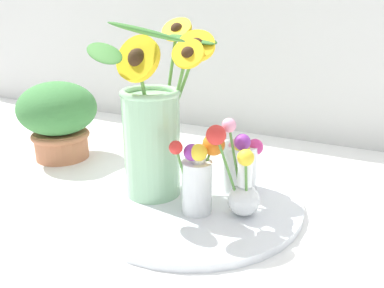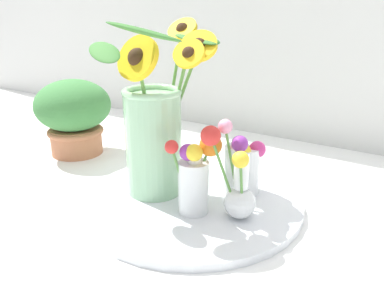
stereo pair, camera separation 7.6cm
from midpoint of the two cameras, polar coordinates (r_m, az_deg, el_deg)
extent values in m
plane|color=white|center=(0.80, -4.57, -9.70)|extent=(6.00, 6.00, 0.00)
cylinder|color=silver|center=(0.81, -2.71, -8.57)|extent=(0.46, 0.46, 0.02)
cylinder|color=#99CC9E|center=(0.79, -8.86, -0.28)|extent=(0.12, 0.12, 0.22)
torus|color=#99CC9E|center=(0.76, -9.29, 7.68)|extent=(0.12, 0.12, 0.01)
cylinder|color=#568E42|center=(0.74, -9.39, 3.03)|extent=(0.03, 0.04, 0.25)
cylinder|color=yellow|center=(0.71, -11.37, 12.61)|extent=(0.10, 0.05, 0.09)
sphere|color=#382314|center=(0.71, -11.37, 12.61)|extent=(0.04, 0.04, 0.04)
cylinder|color=#568E42|center=(0.79, -5.73, 4.58)|extent=(0.08, 0.06, 0.26)
cylinder|color=yellow|center=(0.77, -2.14, 14.71)|extent=(0.09, 0.06, 0.08)
sphere|color=#382314|center=(0.77, -2.14, 14.71)|extent=(0.03, 0.03, 0.03)
cylinder|color=#568E42|center=(0.82, -6.46, 6.91)|extent=(0.01, 0.08, 0.27)
cylinder|color=yellow|center=(0.83, -5.07, 17.03)|extent=(0.07, 0.06, 0.05)
sphere|color=#382314|center=(0.83, -5.07, 17.03)|extent=(0.03, 0.03, 0.03)
cylinder|color=#568E42|center=(0.77, -5.94, 4.35)|extent=(0.07, 0.03, 0.24)
cylinder|color=yellow|center=(0.74, -3.82, 13.58)|extent=(0.07, 0.05, 0.07)
sphere|color=#382314|center=(0.74, -3.82, 13.58)|extent=(0.03, 0.03, 0.03)
ellipsoid|color=#38702D|center=(0.81, -3.12, 15.99)|extent=(0.16, 0.12, 0.04)
ellipsoid|color=#38702D|center=(0.67, -10.26, 16.43)|extent=(0.14, 0.12, 0.05)
ellipsoid|color=#38702D|center=(0.71, -16.37, 13.15)|extent=(0.11, 0.08, 0.05)
cylinder|color=white|center=(0.73, -2.27, -6.62)|extent=(0.06, 0.06, 0.11)
cylinder|color=#568E42|center=(0.71, -2.29, -4.67)|extent=(0.02, 0.02, 0.09)
sphere|color=yellow|center=(0.68, -2.15, -1.35)|extent=(0.03, 0.03, 0.03)
cylinder|color=#568E42|center=(0.71, -4.23, -5.08)|extent=(0.03, 0.03, 0.12)
sphere|color=red|center=(0.68, -5.67, -0.59)|extent=(0.03, 0.03, 0.03)
cylinder|color=#568E42|center=(0.72, -1.22, -3.93)|extent=(0.03, 0.03, 0.09)
sphere|color=orange|center=(0.70, 0.19, -0.15)|extent=(0.04, 0.04, 0.04)
cylinder|color=#568E42|center=(0.72, -2.29, -5.86)|extent=(0.01, 0.01, 0.08)
sphere|color=white|center=(0.70, -2.13, -2.69)|extent=(0.02, 0.02, 0.02)
cylinder|color=#568E42|center=(0.72, -2.09, -5.07)|extent=(0.02, 0.03, 0.10)
sphere|color=purple|center=(0.69, -3.16, -1.33)|extent=(0.03, 0.03, 0.03)
sphere|color=white|center=(0.73, 4.88, -8.58)|extent=(0.06, 0.06, 0.06)
cylinder|color=white|center=(0.70, 5.03, -3.92)|extent=(0.03, 0.03, 0.07)
cylinder|color=#568E42|center=(0.69, 5.14, -5.53)|extent=(0.01, 0.02, 0.09)
sphere|color=yellow|center=(0.67, 4.99, -2.13)|extent=(0.03, 0.03, 0.03)
cylinder|color=#568E42|center=(0.69, 2.12, -3.38)|extent=(0.03, 0.03, 0.12)
sphere|color=red|center=(0.66, 0.40, 1.32)|extent=(0.04, 0.04, 0.04)
cylinder|color=#568E42|center=(0.71, 3.60, -3.12)|extent=(0.03, 0.02, 0.15)
sphere|color=pink|center=(0.68, 2.46, 2.80)|extent=(0.03, 0.03, 0.03)
cylinder|color=#568E42|center=(0.71, 4.31, -4.17)|extent=(0.01, 0.03, 0.10)
sphere|color=purple|center=(0.70, 4.65, 0.24)|extent=(0.03, 0.03, 0.03)
cylinder|color=white|center=(0.82, 4.61, -3.65)|extent=(0.08, 0.08, 0.10)
cylinder|color=#4C8438|center=(0.81, 5.83, -3.36)|extent=(0.02, 0.03, 0.08)
sphere|color=#C6337A|center=(0.80, 6.91, -0.53)|extent=(0.04, 0.04, 0.04)
cylinder|color=#4C8438|center=(0.80, 4.95, -3.24)|extent=(0.01, 0.02, 0.08)
sphere|color=yellow|center=(0.78, 4.90, -0.90)|extent=(0.03, 0.03, 0.03)
cylinder|color=#4C8438|center=(0.82, 4.68, -2.92)|extent=(0.02, 0.02, 0.08)
sphere|color=pink|center=(0.80, 4.11, -0.50)|extent=(0.04, 0.04, 0.04)
cylinder|color=#B7704C|center=(1.13, -21.09, -0.12)|extent=(0.14, 0.14, 0.08)
torus|color=#B7704C|center=(1.12, -21.26, 1.25)|extent=(0.16, 0.16, 0.02)
ellipsoid|color=#3D7A3D|center=(1.10, -21.73, 5.05)|extent=(0.21, 0.21, 0.14)
camera|label=1|loc=(0.04, -92.86, -0.99)|focal=35.00mm
camera|label=2|loc=(0.04, 87.14, 0.99)|focal=35.00mm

